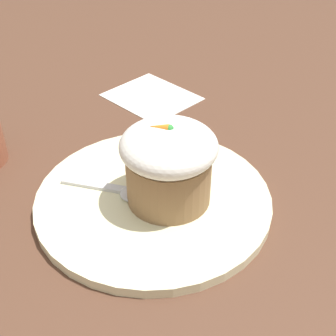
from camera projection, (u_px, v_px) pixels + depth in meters
ground_plane at (153, 203)px, 0.51m from camera, size 4.00×4.00×0.00m
dessert_plate at (153, 199)px, 0.51m from camera, size 0.26×0.26×0.01m
carrot_cake at (168, 164)px, 0.47m from camera, size 0.10×0.10×0.09m
spoon at (124, 192)px, 0.50m from camera, size 0.11×0.03×0.01m
paper_napkin at (152, 97)px, 0.71m from camera, size 0.16×0.15×0.00m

